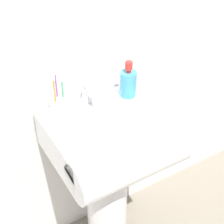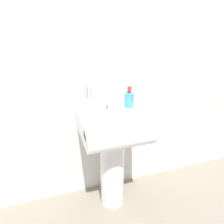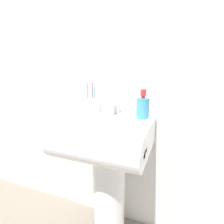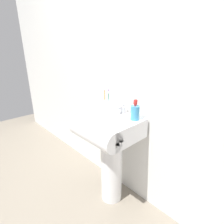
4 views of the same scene
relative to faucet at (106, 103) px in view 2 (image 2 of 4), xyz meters
name	(u,v)px [view 2 (image 2 of 4)]	position (x,y,z in m)	size (l,w,h in m)	color
ground_plane	(112,200)	(0.01, -0.14, -0.90)	(6.00, 6.00, 0.00)	gray
wall_back	(103,62)	(0.01, 0.10, 0.30)	(5.00, 0.05, 2.40)	silver
sink_pedestal	(112,170)	(0.01, -0.14, -0.55)	(0.20, 0.20, 0.69)	white
sink_basin	(115,128)	(0.01, -0.20, -0.12)	(0.48, 0.47, 0.17)	white
faucet	(106,103)	(0.00, 0.00, 0.00)	(0.05, 0.10, 0.07)	#B7B7BC
toothbrush_cup	(89,106)	(-0.15, -0.05, 0.01)	(0.09, 0.09, 0.22)	white
soap_bottle	(129,99)	(0.18, -0.04, 0.03)	(0.07, 0.07, 0.17)	#3F99CC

